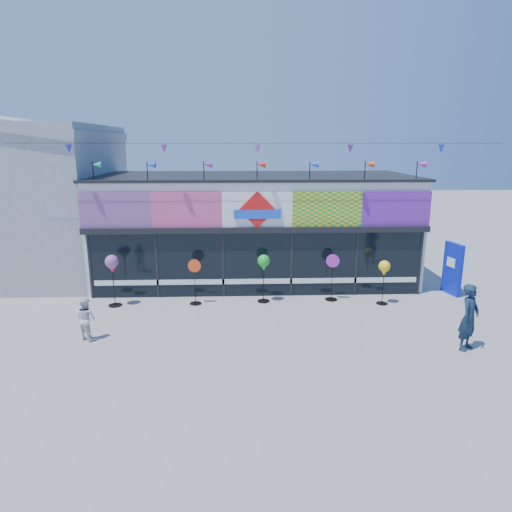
{
  "coord_description": "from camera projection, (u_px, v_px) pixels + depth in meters",
  "views": [
    {
      "loc": [
        -0.63,
        -12.04,
        5.31
      ],
      "look_at": [
        -0.1,
        2.0,
        1.82
      ],
      "focal_mm": 32.0,
      "sensor_mm": 36.0,
      "label": 1
    }
  ],
  "objects": [
    {
      "name": "adult_man",
      "position": [
        469.0,
        317.0,
        11.87
      ],
      "size": [
        0.77,
        0.74,
        1.78
      ],
      "primitive_type": "imported",
      "rotation": [
        0.0,
        0.0,
        0.7
      ],
      "color": "#122339",
      "rests_on": "ground"
    },
    {
      "name": "child",
      "position": [
        86.0,
        319.0,
        12.55
      ],
      "size": [
        0.68,
        0.6,
        1.21
      ],
      "primitive_type": "imported",
      "rotation": [
        0.0,
        0.0,
        2.59
      ],
      "color": "silver",
      "rests_on": "ground"
    },
    {
      "name": "spinner_1",
      "position": [
        195.0,
        281.0,
        15.27
      ],
      "size": [
        0.44,
        0.4,
        1.56
      ],
      "color": "black",
      "rests_on": "ground"
    },
    {
      "name": "ground",
      "position": [
        262.0,
        335.0,
        12.98
      ],
      "size": [
        80.0,
        80.0,
        0.0
      ],
      "primitive_type": "plane",
      "color": "gray",
      "rests_on": "ground"
    },
    {
      "name": "spinner_4",
      "position": [
        384.0,
        269.0,
        15.18
      ],
      "size": [
        0.38,
        0.38,
        1.52
      ],
      "color": "black",
      "rests_on": "ground"
    },
    {
      "name": "kite_shop",
      "position": [
        255.0,
        227.0,
        18.25
      ],
      "size": [
        16.0,
        5.7,
        5.31
      ],
      "color": "white",
      "rests_on": "ground"
    },
    {
      "name": "spinner_0",
      "position": [
        112.0,
        265.0,
        14.95
      ],
      "size": [
        0.44,
        0.44,
        1.75
      ],
      "color": "black",
      "rests_on": "ground"
    },
    {
      "name": "spinner_2",
      "position": [
        264.0,
        264.0,
        15.38
      ],
      "size": [
        0.42,
        0.42,
        1.66
      ],
      "color": "black",
      "rests_on": "ground"
    },
    {
      "name": "neighbour_building",
      "position": [
        10.0,
        196.0,
        18.63
      ],
      "size": [
        8.18,
        7.2,
        6.87
      ],
      "color": "#A3A5A8",
      "rests_on": "ground"
    },
    {
      "name": "blue_sign",
      "position": [
        452.0,
        269.0,
        16.3
      ],
      "size": [
        0.32,
        0.94,
        1.87
      ],
      "rotation": [
        0.0,
        0.0,
        0.2
      ],
      "color": "#0C1CB5",
      "rests_on": "ground"
    },
    {
      "name": "spinner_3",
      "position": [
        332.0,
        276.0,
        15.66
      ],
      "size": [
        0.45,
        0.42,
        1.63
      ],
      "color": "black",
      "rests_on": "ground"
    }
  ]
}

